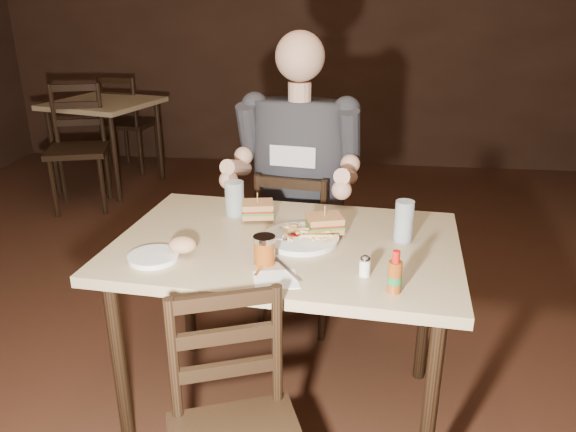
# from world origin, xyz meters

# --- Properties ---
(room_shell) EXTENTS (7.00, 7.00, 7.00)m
(room_shell) POSITION_xyz_m (0.00, 0.00, 1.40)
(room_shell) COLOR black
(room_shell) RESTS_ON ground
(main_table) EXTENTS (1.32, 0.93, 0.77)m
(main_table) POSITION_xyz_m (0.28, -0.24, 0.69)
(main_table) COLOR tan
(main_table) RESTS_ON ground
(bg_table) EXTENTS (0.97, 0.97, 0.77)m
(bg_table) POSITION_xyz_m (-1.65, 2.50, 0.68)
(bg_table) COLOR tan
(bg_table) RESTS_ON ground
(chair_far) EXTENTS (0.45, 0.48, 0.84)m
(chair_far) POSITION_xyz_m (0.25, 0.47, 0.42)
(chair_far) COLOR black
(chair_far) RESTS_ON ground
(bg_chair_far) EXTENTS (0.49, 0.52, 0.92)m
(bg_chair_far) POSITION_xyz_m (-1.65, 3.05, 0.46)
(bg_chair_far) COLOR black
(bg_chair_far) RESTS_ON ground
(bg_chair_near) EXTENTS (0.57, 0.60, 0.97)m
(bg_chair_near) POSITION_xyz_m (-1.65, 1.95, 0.48)
(bg_chair_near) COLOR black
(bg_chair_near) RESTS_ON ground
(diner) EXTENTS (0.66, 0.55, 1.04)m
(diner) POSITION_xyz_m (0.25, 0.42, 0.95)
(diner) COLOR #2A2A2E
(diner) RESTS_ON chair_far
(dinner_plate) EXTENTS (0.29, 0.29, 0.02)m
(dinner_plate) POSITION_xyz_m (0.33, -0.24, 0.78)
(dinner_plate) COLOR white
(dinner_plate) RESTS_ON main_table
(sandwich_left) EXTENTS (0.14, 0.12, 0.10)m
(sandwich_left) POSITION_xyz_m (0.14, -0.04, 0.84)
(sandwich_left) COLOR tan
(sandwich_left) RESTS_ON dinner_plate
(sandwich_right) EXTENTS (0.15, 0.14, 0.11)m
(sandwich_right) POSITION_xyz_m (0.41, -0.16, 0.84)
(sandwich_right) COLOR tan
(sandwich_right) RESTS_ON dinner_plate
(fries_pile) EXTENTS (0.25, 0.19, 0.04)m
(fries_pile) POSITION_xyz_m (0.36, -0.22, 0.80)
(fries_pile) COLOR #F0BE70
(fries_pile) RESTS_ON dinner_plate
(ketchup_dollop) EXTENTS (0.05, 0.05, 0.01)m
(ketchup_dollop) POSITION_xyz_m (0.31, -0.23, 0.79)
(ketchup_dollop) COLOR maroon
(ketchup_dollop) RESTS_ON dinner_plate
(glass_left) EXTENTS (0.08, 0.08, 0.14)m
(glass_left) POSITION_xyz_m (0.04, -0.00, 0.84)
(glass_left) COLOR silver
(glass_left) RESTS_ON main_table
(glass_right) EXTENTS (0.07, 0.07, 0.16)m
(glass_right) POSITION_xyz_m (0.70, -0.19, 0.85)
(glass_right) COLOR silver
(glass_right) RESTS_ON main_table
(hot_sauce) EXTENTS (0.05, 0.05, 0.14)m
(hot_sauce) POSITION_xyz_m (0.65, -0.58, 0.84)
(hot_sauce) COLOR #7F390E
(hot_sauce) RESTS_ON main_table
(salt_shaker) EXTENTS (0.04, 0.04, 0.07)m
(salt_shaker) POSITION_xyz_m (0.56, -0.48, 0.80)
(salt_shaker) COLOR white
(salt_shaker) RESTS_ON main_table
(syrup_dispenser) EXTENTS (0.08, 0.08, 0.10)m
(syrup_dispenser) POSITION_xyz_m (0.23, -0.43, 0.82)
(syrup_dispenser) COLOR #7F390E
(syrup_dispenser) RESTS_ON main_table
(napkin) EXTENTS (0.17, 0.16, 0.00)m
(napkin) POSITION_xyz_m (0.28, -0.55, 0.77)
(napkin) COLOR white
(napkin) RESTS_ON main_table
(knife) EXTENTS (0.11, 0.17, 0.00)m
(knife) POSITION_xyz_m (0.31, -0.48, 0.78)
(knife) COLOR silver
(knife) RESTS_ON napkin
(fork) EXTENTS (0.03, 0.15, 0.00)m
(fork) POSITION_xyz_m (0.22, -0.46, 0.78)
(fork) COLOR silver
(fork) RESTS_ON napkin
(side_plate) EXTENTS (0.18, 0.18, 0.01)m
(side_plate) POSITION_xyz_m (-0.16, -0.45, 0.78)
(side_plate) COLOR white
(side_plate) RESTS_ON main_table
(bread_roll) EXTENTS (0.10, 0.09, 0.06)m
(bread_roll) POSITION_xyz_m (-0.06, -0.41, 0.81)
(bread_roll) COLOR tan
(bread_roll) RESTS_ON side_plate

